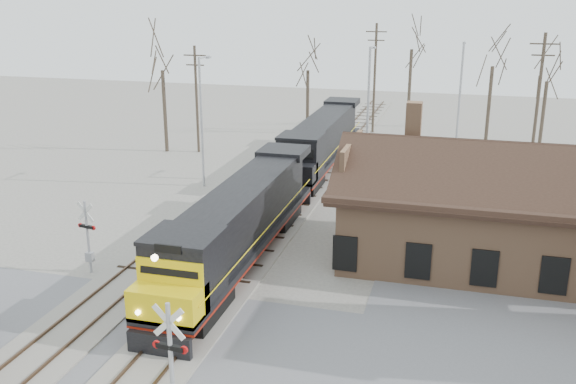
{
  "coord_description": "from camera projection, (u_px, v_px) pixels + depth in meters",
  "views": [
    {
      "loc": [
        10.49,
        -20.48,
        13.47
      ],
      "look_at": [
        2.35,
        9.0,
        3.85
      ],
      "focal_mm": 40.0,
      "sensor_mm": 36.0,
      "label": 1
    }
  ],
  "objects": [
    {
      "name": "tree_e",
      "position": [
        548.0,
        70.0,
        55.81
      ],
      "size": [
        3.93,
        3.93,
        9.62
      ],
      "color": "#382D23",
      "rests_on": "ground"
    },
    {
      "name": "depot",
      "position": [
        485.0,
        217.0,
        32.8
      ],
      "size": [
        15.2,
        9.31,
        7.9
      ],
      "color": "#976C4E",
      "rests_on": "ground"
    },
    {
      "name": "crossbuck_far",
      "position": [
        88.0,
        239.0,
        31.55
      ],
      "size": [
        1.07,
        0.31,
        3.76
      ],
      "rotation": [
        0.0,
        0.0,
        2.95
      ],
      "color": "#A5A8AD",
      "rests_on": "ground"
    },
    {
      "name": "ground",
      "position": [
        171.0,
        345.0,
        25.53
      ],
      "size": [
        140.0,
        140.0,
        0.0
      ],
      "primitive_type": "plane",
      "color": "#A39E93",
      "rests_on": "ground"
    },
    {
      "name": "locomotive_lead",
      "position": [
        237.0,
        226.0,
        32.13
      ],
      "size": [
        2.83,
        18.93,
        4.2
      ],
      "color": "black",
      "rests_on": "ground"
    },
    {
      "name": "utility_pole_b",
      "position": [
        375.0,
        77.0,
        62.21
      ],
      "size": [
        2.0,
        0.24,
        10.55
      ],
      "color": "#382D23",
      "rests_on": "ground"
    },
    {
      "name": "crossbuck_near",
      "position": [
        172.0,
        369.0,
        20.28
      ],
      "size": [
        1.24,
        0.33,
        4.34
      ],
      "rotation": [
        0.0,
        0.0,
        -0.08
      ],
      "color": "#A5A8AD",
      "rests_on": "ground"
    },
    {
      "name": "streetlight_c",
      "position": [
        460.0,
        97.0,
        50.98
      ],
      "size": [
        0.25,
        2.04,
        9.69
      ],
      "color": "#A5A8AD",
      "rests_on": "ground"
    },
    {
      "name": "track_siding",
      "position": [
        209.0,
        213.0,
        40.45
      ],
      "size": [
        3.4,
        90.0,
        0.24
      ],
      "color": "#A39E93",
      "rests_on": "ground"
    },
    {
      "name": "tree_a",
      "position": [
        162.0,
        57.0,
        53.89
      ],
      "size": [
        4.69,
        4.69,
        11.49
      ],
      "color": "#382D23",
      "rests_on": "ground"
    },
    {
      "name": "streetlight_a",
      "position": [
        202.0,
        115.0,
        44.9
      ],
      "size": [
        0.25,
        2.04,
        9.17
      ],
      "color": "#A5A8AD",
      "rests_on": "ground"
    },
    {
      "name": "track_main",
      "position": [
        277.0,
        219.0,
        39.31
      ],
      "size": [
        3.4,
        90.0,
        0.24
      ],
      "color": "#A39E93",
      "rests_on": "ground"
    },
    {
      "name": "tree_b",
      "position": [
        308.0,
        60.0,
        61.19
      ],
      "size": [
        4.11,
        4.11,
        10.08
      ],
      "color": "#382D23",
      "rests_on": "ground"
    },
    {
      "name": "tree_c",
      "position": [
        412.0,
        36.0,
        63.89
      ],
      "size": [
        5.24,
        5.24,
        12.83
      ],
      "color": "#382D23",
      "rests_on": "ground"
    },
    {
      "name": "road",
      "position": [
        171.0,
        344.0,
        25.53
      ],
      "size": [
        60.0,
        9.0,
        0.03
      ],
      "primitive_type": "cube",
      "color": "slate",
      "rests_on": "ground"
    },
    {
      "name": "utility_pole_a",
      "position": [
        197.0,
        97.0,
        54.67
      ],
      "size": [
        2.0,
        0.24,
        9.1
      ],
      "color": "#382D23",
      "rests_on": "ground"
    },
    {
      "name": "locomotive_trailing",
      "position": [
        321.0,
        142.0,
        49.79
      ],
      "size": [
        2.83,
        18.93,
        3.98
      ],
      "color": "black",
      "rests_on": "ground"
    },
    {
      "name": "utility_pole_c",
      "position": [
        537.0,
        103.0,
        47.1
      ],
      "size": [
        2.0,
        0.24,
        10.64
      ],
      "color": "#382D23",
      "rests_on": "ground"
    },
    {
      "name": "tree_d",
      "position": [
        494.0,
        53.0,
        56.55
      ],
      "size": [
        4.71,
        4.71,
        11.53
      ],
      "color": "#382D23",
      "rests_on": "ground"
    },
    {
      "name": "streetlight_b",
      "position": [
        368.0,
        109.0,
        45.29
      ],
      "size": [
        0.25,
        2.04,
        9.81
      ],
      "color": "#A5A8AD",
      "rests_on": "ground"
    }
  ]
}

